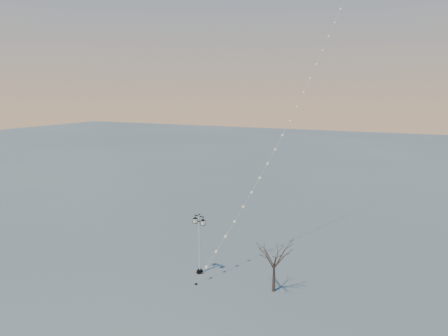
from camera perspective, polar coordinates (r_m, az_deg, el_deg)
The scene contains 4 objects.
ground at distance 37.84m, azimuth -4.73°, elevation -15.44°, with size 300.00×300.00×0.00m, color #5B5E5C.
street_lamp at distance 37.61m, azimuth -3.52°, elevation -10.28°, with size 1.44×0.72×5.77m.
bare_tree at distance 34.59m, azimuth 7.18°, elevation -12.33°, with size 2.75×2.75×4.56m.
kite_train at distance 45.95m, azimuth 11.35°, elevation 14.06°, with size 10.45×32.55×39.20m.
Camera 1 is at (17.08, -29.35, 16.70)m, focal length 32.10 mm.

